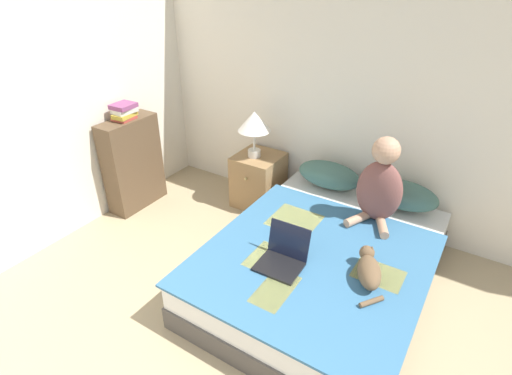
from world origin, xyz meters
The scene contains 12 objects.
wall_back centered at (0.00, 3.75, 1.27)m, with size 5.57×0.05×2.55m.
wall_side centered at (-2.31, 1.86, 1.27)m, with size 0.05×4.73×2.55m.
bed centered at (0.01, 2.67, 0.19)m, with size 1.54×2.01×0.39m.
pillow_near centered at (-0.33, 3.51, 0.51)m, with size 0.60×0.29×0.24m.
pillow_far centered at (0.34, 3.51, 0.51)m, with size 0.60×0.29×0.24m.
person_sitting centered at (0.21, 3.21, 0.71)m, with size 0.37×0.36×0.72m.
cat_tabby centered at (0.40, 2.49, 0.47)m, with size 0.28×0.47×0.16m.
laptop_open centered at (-0.16, 2.32, 0.45)m, with size 0.32×0.32×0.26m.
nightstand centered at (-1.07, 3.45, 0.28)m, with size 0.44×0.48×0.55m.
table_lamp centered at (-1.10, 3.42, 0.90)m, with size 0.32×0.32×0.47m.
bookshelf centered at (-2.13, 2.76, 0.47)m, with size 0.24×0.60×0.94m.
book_stack_top centered at (-2.14, 2.77, 1.02)m, with size 0.20×0.24×0.15m.
Camera 1 is at (0.85, 0.37, 2.26)m, focal length 28.00 mm.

